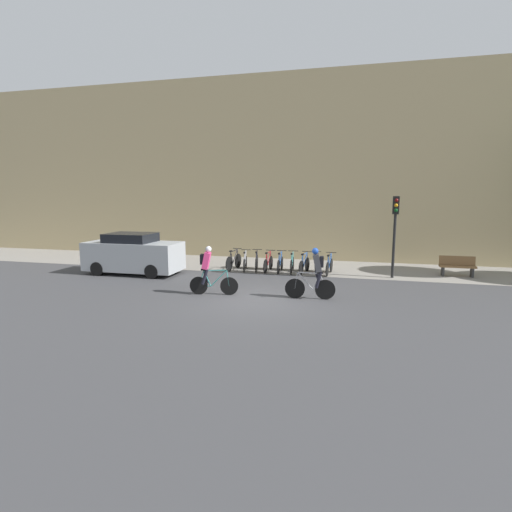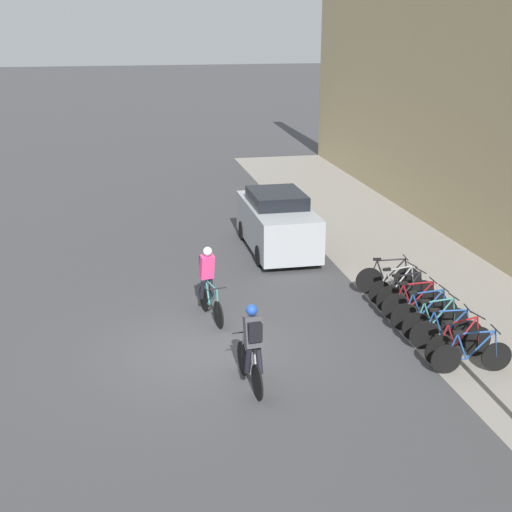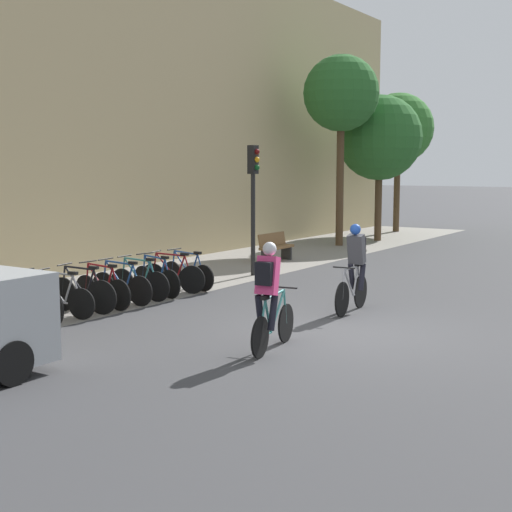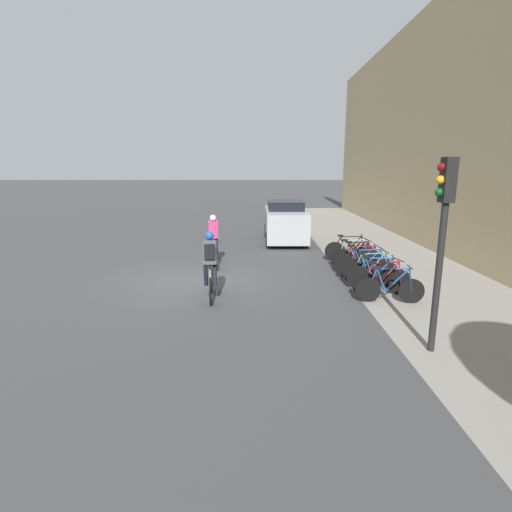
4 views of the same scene
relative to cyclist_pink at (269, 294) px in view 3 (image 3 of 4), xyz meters
The scene contains 18 objects.
ground 2.15m from the cyclist_pink, ahead, with size 200.00×200.00×0.00m, color #3D3D3F.
kerb_strip 6.76m from the cyclist_pink, 73.49° to the left, with size 44.00×4.50×0.01m, color gray.
cyclist_pink is the anchor object (origin of this frame).
cyclist_grey 3.78m from the cyclist_pink, ahead, with size 1.73×0.47×1.79m.
parked_bike_0 4.89m from the cyclist_pink, 96.68° to the left, with size 0.46×1.71×0.99m.
parked_bike_1 4.86m from the cyclist_pink, 89.96° to the left, with size 0.47×1.60×0.94m.
parked_bike_2 4.89m from the cyclist_pink, 83.30° to the left, with size 0.47×1.63×0.98m.
parked_bike_3 4.99m from the cyclist_pink, 76.80° to the left, with size 0.46×1.66×0.96m.
parked_bike_4 5.14m from the cyclist_pink, 70.61° to the left, with size 0.46×1.70×0.96m.
parked_bike_5 5.36m from the cyclist_pink, 64.87° to the left, with size 0.46×1.64×0.97m.
parked_bike_6 5.62m from the cyclist_pink, 59.64° to the left, with size 0.46×1.61×0.96m.
parked_bike_7 5.92m from the cyclist_pink, 54.86° to the left, with size 0.50×1.67×0.97m.
parked_bike_8 6.26m from the cyclist_pink, 50.62° to the left, with size 0.46×1.69×0.95m.
traffic_light_pole 8.30m from the cyclist_pink, 35.27° to the left, with size 0.26×0.30×3.51m.
bench 11.07m from the cyclist_pink, 31.26° to the left, with size 1.48×0.44×0.89m.
street_tree_0 16.58m from the cyclist_pink, 22.73° to the left, with size 2.80×2.80×7.03m.
street_tree_1 18.36m from the cyclist_pink, 18.32° to the left, with size 3.36×3.36×5.78m.
street_tree_2 22.75m from the cyclist_pink, 17.23° to the left, with size 3.18×3.18×6.27m.
Camera 3 is at (-11.23, -5.56, 2.92)m, focal length 50.00 mm.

